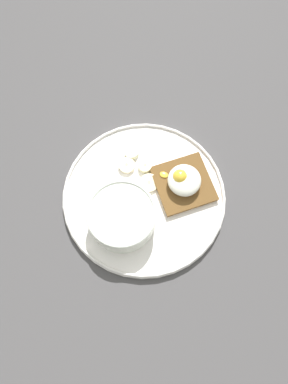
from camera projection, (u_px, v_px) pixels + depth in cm
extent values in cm
cube|color=#474546|center=(144.00, 199.00, 72.22)|extent=(120.00, 120.00, 2.00)
cylinder|color=white|center=(144.00, 196.00, 70.81)|extent=(30.71, 30.71, 1.00)
torus|color=white|center=(144.00, 195.00, 70.05)|extent=(30.51, 30.51, 0.60)
cylinder|color=white|center=(122.00, 217.00, 66.26)|extent=(12.03, 12.03, 5.08)
torus|color=white|center=(121.00, 213.00, 63.88)|extent=(12.23, 12.23, 0.60)
cylinder|color=#B66C77|center=(122.00, 218.00, 66.56)|extent=(10.63, 10.63, 4.05)
ellipsoid|color=#B66C77|center=(122.00, 215.00, 64.84)|extent=(10.10, 10.10, 1.20)
ellipsoid|color=#AD7D53|center=(129.00, 227.00, 63.81)|extent=(1.60, 1.26, 0.60)
ellipsoid|color=tan|center=(131.00, 205.00, 65.07)|extent=(1.72, 2.02, 0.74)
ellipsoid|color=#C3BC8F|center=(130.00, 213.00, 64.65)|extent=(1.42, 1.53, 0.55)
cube|color=brown|center=(184.00, 183.00, 70.17)|extent=(13.24, 13.24, 0.30)
cube|color=brown|center=(183.00, 184.00, 70.57)|extent=(12.98, 12.98, 1.05)
ellipsoid|color=white|center=(184.00, 180.00, 68.74)|extent=(6.34, 6.20, 2.85)
sphere|color=yellow|center=(180.00, 177.00, 68.09)|extent=(2.71, 2.71, 2.71)
ellipsoid|color=yellow|center=(164.00, 175.00, 70.44)|extent=(1.73, 1.99, 0.36)
cylinder|color=beige|center=(146.00, 166.00, 71.71)|extent=(3.54, 3.56, 1.27)
cylinder|color=#BDB28A|center=(146.00, 165.00, 71.16)|extent=(0.64, 0.64, 0.14)
cylinder|color=#F9E3BB|center=(127.00, 166.00, 71.87)|extent=(4.50, 4.50, 1.16)
cylinder|color=#C2B192|center=(127.00, 165.00, 71.44)|extent=(0.81, 0.81, 0.16)
cylinder|color=#EDEFC3|center=(132.00, 153.00, 72.75)|extent=(3.78, 3.74, 1.33)
cylinder|color=#B9BB98|center=(132.00, 152.00, 72.37)|extent=(0.68, 0.67, 0.21)
cylinder|color=#F5EABD|center=(149.00, 183.00, 70.61)|extent=(5.06, 5.04, 1.40)
cylinder|color=#BFB693|center=(149.00, 182.00, 70.21)|extent=(0.91, 0.90, 0.22)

